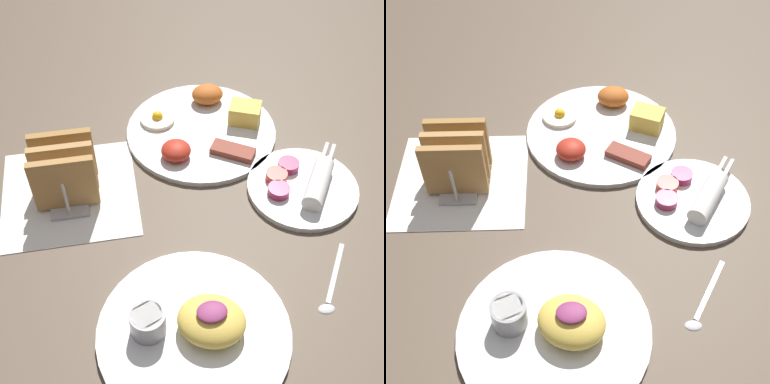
# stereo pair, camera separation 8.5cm
# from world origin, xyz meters

# --- Properties ---
(ground_plane) EXTENTS (3.00, 3.00, 0.00)m
(ground_plane) POSITION_xyz_m (0.00, 0.00, 0.00)
(ground_plane) COLOR brown
(napkin_flat) EXTENTS (0.22, 0.22, 0.00)m
(napkin_flat) POSITION_xyz_m (-0.19, 0.09, 0.00)
(napkin_flat) COLOR white
(napkin_flat) RESTS_ON ground_plane
(plate_breakfast) EXTENTS (0.27, 0.27, 0.05)m
(plate_breakfast) POSITION_xyz_m (0.05, 0.21, 0.01)
(plate_breakfast) COLOR white
(plate_breakfast) RESTS_ON ground_plane
(plate_condiments) EXTENTS (0.18, 0.18, 0.04)m
(plate_condiments) POSITION_xyz_m (0.19, 0.03, 0.01)
(plate_condiments) COLOR white
(plate_condiments) RESTS_ON ground_plane
(plate_foreground) EXTENTS (0.26, 0.26, 0.06)m
(plate_foreground) POSITION_xyz_m (-0.04, -0.19, 0.01)
(plate_foreground) COLOR white
(plate_foreground) RESTS_ON ground_plane
(toast_rack) EXTENTS (0.10, 0.12, 0.10)m
(toast_rack) POSITION_xyz_m (-0.19, 0.09, 0.05)
(toast_rack) COLOR #B7B7BC
(toast_rack) RESTS_ON ground_plane
(teaspoon) EXTENTS (0.08, 0.11, 0.01)m
(teaspoon) POSITION_xyz_m (0.17, -0.16, 0.00)
(teaspoon) COLOR silver
(teaspoon) RESTS_ON ground_plane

